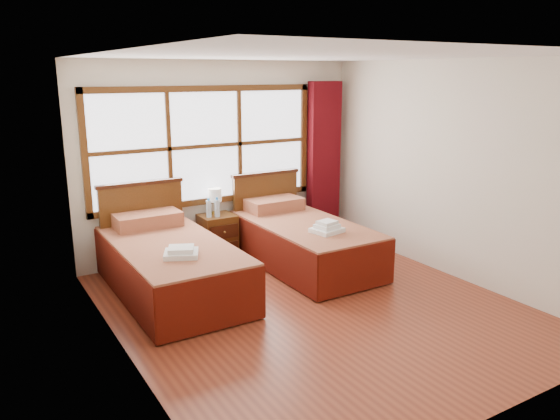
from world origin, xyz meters
TOP-DOWN VIEW (x-y plane):
  - floor at (0.00, 0.00)m, footprint 4.50×4.50m
  - ceiling at (0.00, 0.00)m, footprint 4.50×4.50m
  - wall_back at (0.00, 2.25)m, footprint 4.00×0.00m
  - wall_left at (-2.00, 0.00)m, footprint 0.00×4.50m
  - wall_right at (2.00, 0.00)m, footprint 0.00×4.50m
  - window at (-0.25, 2.21)m, footprint 3.16×0.06m
  - curtain at (1.60, 2.11)m, footprint 0.50×0.16m
  - bed_left at (-1.17, 1.20)m, footprint 1.15×2.24m
  - bed_right at (0.62, 1.20)m, footprint 1.11×2.16m
  - nightstand at (-0.20, 1.99)m, footprint 0.45×0.44m
  - towels_left at (-1.23, 0.65)m, footprint 0.44×0.41m
  - towels_right at (0.61, 0.65)m, footprint 0.39×0.36m
  - lamp at (-0.19, 2.09)m, footprint 0.18×0.18m
  - bottle_near at (-0.34, 1.96)m, footprint 0.07×0.07m
  - bottle_far at (-0.24, 1.92)m, footprint 0.07×0.07m

SIDE VIEW (x-z plane):
  - floor at x=0.00m, z-range 0.00..0.00m
  - nightstand at x=-0.20m, z-range 0.00..0.60m
  - bed_right at x=0.62m, z-range -0.21..0.87m
  - bed_left at x=-1.17m, z-range -0.22..0.91m
  - towels_right at x=0.61m, z-range 0.56..0.71m
  - towels_left at x=-1.23m, z-range 0.59..0.70m
  - bottle_near at x=-0.34m, z-range 0.59..0.84m
  - bottle_far at x=-0.24m, z-range 0.59..0.85m
  - lamp at x=-0.19m, z-range 0.67..1.01m
  - curtain at x=1.60m, z-range 0.02..2.32m
  - wall_back at x=0.00m, z-range -0.70..3.30m
  - wall_left at x=-2.00m, z-range -0.95..3.55m
  - wall_right at x=2.00m, z-range -0.95..3.55m
  - window at x=-0.25m, z-range 0.72..2.28m
  - ceiling at x=0.00m, z-range 2.60..2.60m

